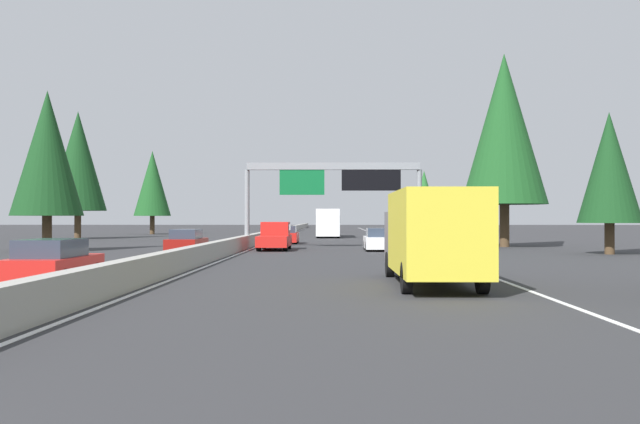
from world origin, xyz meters
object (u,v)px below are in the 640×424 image
Objects in this scene: box_truck_near_right at (431,234)px; bus_near_center at (328,222)px; oncoming_near at (53,264)px; conifer_left_near at (47,153)px; sedan_mid_center at (287,235)px; conifer_left_mid at (78,161)px; conifer_right_near at (609,168)px; oncoming_far at (187,242)px; sedan_mid_right at (330,228)px; conifer_right_far at (424,196)px; sign_gantry_overhead at (336,180)px; conifer_left_far at (152,184)px; sedan_mid_left at (378,240)px; conifer_right_mid at (504,129)px.

box_truck_near_right is 57.59m from bus_near_center.
oncoming_near is 25.90m from conifer_left_near.
sedan_mid_center is at bearing 172.35° from oncoming_near.
sedan_mid_center is 0.33× the size of conifer_left_mid.
box_truck_near_right is at bearing -136.93° from conifer_left_near.
conifer_left_mid is (31.07, 42.45, 2.92)m from conifer_right_near.
oncoming_far is at bearing 31.07° from box_truck_near_right.
oncoming_near is at bearing -161.12° from conifer_left_mid.
conifer_left_mid reaches higher than oncoming_far.
box_truck_near_right is at bearing -176.45° from bus_near_center.
conifer_right_near is at bearing -126.20° from conifer_left_mid.
sedan_mid_right is (86.49, 3.41, -0.93)m from box_truck_near_right.
sign_gantry_overhead is at bearing 163.98° from conifer_right_far.
conifer_right_near is 65.37m from conifer_left_far.
conifer_left_far is at bearing 30.09° from sedan_mid_center.
conifer_right_far is 0.79× the size of conifer_left_near.
box_truck_near_right is at bearing -159.36° from conifer_left_far.
conifer_right_near is (-4.58, -13.24, 4.39)m from sedan_mid_left.
conifer_left_mid is (20.35, 38.89, -0.69)m from conifer_right_mid.
conifer_right_mid reaches higher than oncoming_far.
sedan_mid_right is at bearing 2.26° from box_truck_near_right.
conifer_left_mid is 20.85m from conifer_left_far.
conifer_left_far reaches higher than conifer_right_far.
sign_gantry_overhead is at bearing -178.66° from bus_near_center.
sign_gantry_overhead is at bearing -179.48° from sedan_mid_right.
bus_near_center is 2.61× the size of oncoming_far.
oncoming_near is 73.42m from conifer_left_far.
conifer_right_near reaches higher than bus_near_center.
sign_gantry_overhead is 19.40m from conifer_left_near.
sign_gantry_overhead reaches higher than oncoming_near.
sedan_mid_right is at bearing 172.92° from oncoming_far.
conifer_left_mid is at bearing 105.07° from bus_near_center.
sedan_mid_right is 66.27m from conifer_left_near.
sedan_mid_left is 1.00× the size of sedan_mid_center.
conifer_left_mid is (50.55, 29.32, 6.38)m from box_truck_near_right.
box_truck_near_right is 0.82× the size of conifer_left_near.
conifer_right_far is (31.35, -15.43, 4.26)m from sedan_mid_center.
sedan_mid_center is 26.82m from conifer_right_near.
conifer_right_far is 0.74× the size of conifer_left_far.
sedan_mid_right and oncoming_far have the same top height.
conifer_left_near is at bearing -173.67° from conifer_left_far.
sign_gantry_overhead is 1.49× the size of box_truck_near_right.
oncoming_near is 0.31× the size of conifer_right_mid.
conifer_left_far is (47.14, 26.71, 6.00)m from sedan_mid_left.
conifer_left_far is at bearing 6.33° from conifer_left_near.
conifer_right_mid is at bearing -167.01° from sedan_mid_right.
conifer_right_far is (48.67, -20.28, 4.26)m from oncoming_far.
bus_near_center is (20.69, -3.32, 1.03)m from sedan_mid_center.
sedan_mid_center is 0.31× the size of conifer_right_mid.
sedan_mid_center is 19.45m from conifer_right_mid.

